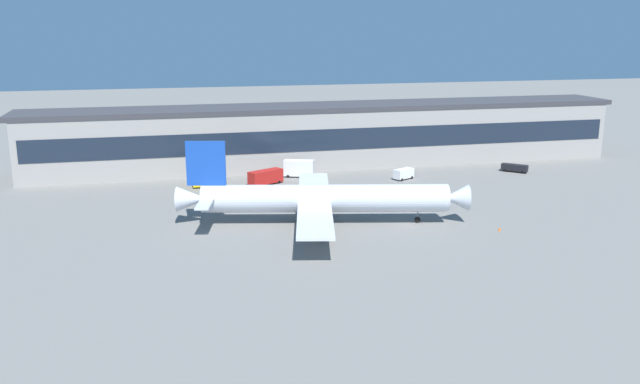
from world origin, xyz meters
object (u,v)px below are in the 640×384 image
(airliner, at_px, (320,198))
(catering_truck, at_px, (298,168))
(belt_loader, at_px, (514,167))
(fuel_truck, at_px, (266,176))
(crew_van, at_px, (403,173))
(traffic_cone_0, at_px, (500,229))
(stair_truck, at_px, (197,177))

(airliner, distance_m, catering_truck, 39.68)
(belt_loader, xyz_separation_m, fuel_truck, (-62.83, 1.34, 0.73))
(belt_loader, relative_size, catering_truck, 0.78)
(airliner, relative_size, crew_van, 9.53)
(belt_loader, distance_m, traffic_cone_0, 52.48)
(stair_truck, relative_size, traffic_cone_0, 9.55)
(fuel_truck, height_order, traffic_cone_0, fuel_truck)
(airliner, height_order, crew_van, airliner)
(traffic_cone_0, bearing_deg, crew_van, 92.73)
(airliner, xyz_separation_m, belt_loader, (58.13, 32.11, -3.60))
(stair_truck, relative_size, crew_van, 1.08)
(catering_truck, bearing_deg, traffic_cone_0, -63.32)
(fuel_truck, relative_size, crew_van, 1.55)
(airliner, xyz_separation_m, catering_truck, (4.17, 39.39, -2.46))
(belt_loader, height_order, catering_truck, catering_truck)
(fuel_truck, relative_size, catering_truck, 1.14)
(belt_loader, bearing_deg, airliner, -151.08)
(stair_truck, distance_m, belt_loader, 78.60)
(fuel_truck, bearing_deg, airliner, -82.00)
(crew_van, bearing_deg, traffic_cone_0, -87.27)
(belt_loader, height_order, crew_van, crew_van)
(stair_truck, relative_size, fuel_truck, 0.70)
(stair_truck, distance_m, traffic_cone_0, 69.77)
(belt_loader, distance_m, crew_van, 30.09)
(traffic_cone_0, bearing_deg, belt_loader, 57.74)
(belt_loader, bearing_deg, traffic_cone_0, -122.26)
(catering_truck, bearing_deg, belt_loader, -7.68)
(catering_truck, distance_m, traffic_cone_0, 57.83)
(stair_truck, bearing_deg, traffic_cone_0, -43.61)
(stair_truck, xyz_separation_m, traffic_cone_0, (50.50, -48.11, -1.66))
(stair_truck, bearing_deg, crew_van, -5.92)
(airliner, height_order, stair_truck, airliner)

